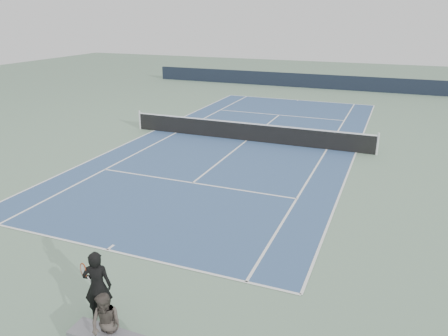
% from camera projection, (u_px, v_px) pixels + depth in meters
% --- Properties ---
extents(ground, '(80.00, 80.00, 0.00)m').
position_uv_depth(ground, '(247.00, 141.00, 22.59)').
color(ground, slate).
extents(court_surface, '(10.97, 23.77, 0.01)m').
position_uv_depth(court_surface, '(247.00, 141.00, 22.58)').
color(court_surface, '#34507B').
rests_on(court_surface, ground).
extents(tennis_net, '(12.90, 0.10, 1.07)m').
position_uv_depth(tennis_net, '(247.00, 131.00, 22.42)').
color(tennis_net, silver).
rests_on(tennis_net, ground).
extents(windscreen_far, '(30.00, 0.25, 1.20)m').
position_uv_depth(windscreen_far, '(314.00, 81.00, 38.00)').
color(windscreen_far, black).
rests_on(windscreen_far, ground).
extents(tennis_player, '(0.82, 0.65, 1.65)m').
position_uv_depth(tennis_player, '(98.00, 286.00, 9.23)').
color(tennis_player, black).
rests_on(tennis_player, ground).
extents(spectator_bench, '(1.57, 0.59, 1.37)m').
position_uv_depth(spectator_bench, '(107.00, 335.00, 8.32)').
color(spectator_bench, slate).
rests_on(spectator_bench, ground).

